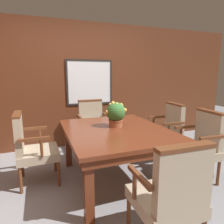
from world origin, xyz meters
name	(u,v)px	position (x,y,z in m)	size (l,w,h in m)	color
ground_plane	(114,191)	(0.00, 0.00, 0.00)	(14.00, 14.00, 0.00)	gray
wall_back	(81,85)	(0.00, 1.88, 1.23)	(7.20, 0.08, 2.45)	#5B2D19
dining_table	(116,135)	(0.12, 0.25, 0.64)	(1.30, 1.56, 0.73)	maroon
chair_right_far	(167,130)	(1.19, 0.61, 0.51)	(0.55, 0.58, 0.97)	brown
chair_head_far	(93,124)	(0.11, 1.43, 0.51)	(0.56, 0.53, 0.97)	brown
chair_left_far	(31,146)	(-0.95, 0.57, 0.51)	(0.53, 0.56, 0.97)	brown
chair_right_near	(200,144)	(1.19, -0.13, 0.51)	(0.55, 0.58, 0.97)	brown
chair_head_near	(171,194)	(0.11, -0.96, 0.51)	(0.56, 0.53, 0.97)	brown
potted_plant	(116,113)	(0.16, 0.36, 0.92)	(0.29, 0.26, 0.35)	#9E5638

